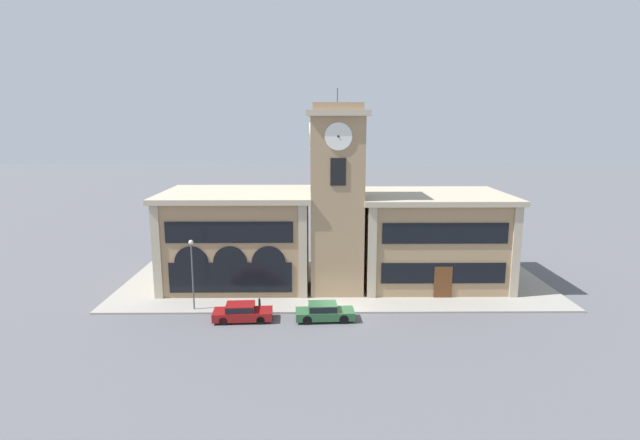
# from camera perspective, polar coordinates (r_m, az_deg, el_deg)

# --- Properties ---
(ground_plane) EXTENTS (300.00, 300.00, 0.00)m
(ground_plane) POSITION_cam_1_polar(r_m,az_deg,el_deg) (39.28, 2.19, -10.67)
(ground_plane) COLOR #56565B
(sidewalk_kerb) EXTENTS (38.46, 14.88, 0.15)m
(sidewalk_kerb) POSITION_cam_1_polar(r_m,az_deg,el_deg) (46.25, 1.76, -7.19)
(sidewalk_kerb) COLOR gray
(sidewalk_kerb) RESTS_ON ground_plane
(clock_tower) EXTENTS (5.12, 5.12, 17.33)m
(clock_tower) POSITION_cam_1_polar(r_m,az_deg,el_deg) (42.49, 1.92, 2.33)
(clock_tower) COLOR #9E7F5B
(clock_tower) RESTS_ON ground_plane
(town_hall_left_wing) EXTENTS (13.42, 10.29, 8.46)m
(town_hall_left_wing) POSITION_cam_1_polar(r_m,az_deg,el_deg) (46.22, -9.30, -1.97)
(town_hall_left_wing) COLOR #9E7F5B
(town_hall_left_wing) RESTS_ON ground_plane
(town_hall_right_wing) EXTENTS (13.32, 10.29, 8.29)m
(town_hall_right_wing) POSITION_cam_1_polar(r_m,az_deg,el_deg) (46.94, 12.58, -2.00)
(town_hall_right_wing) COLOR #9E7F5B
(town_hall_right_wing) RESTS_ON ground_plane
(parked_car_near) EXTENTS (4.46, 2.00, 1.31)m
(parked_car_near) POSITION_cam_1_polar(r_m,az_deg,el_deg) (38.21, -8.91, -10.33)
(parked_car_near) COLOR maroon
(parked_car_near) RESTS_ON ground_plane
(parked_car_mid) EXTENTS (4.43, 1.93, 1.33)m
(parked_car_mid) POSITION_cam_1_polar(r_m,az_deg,el_deg) (37.82, 0.47, -10.39)
(parked_car_mid) COLOR #285633
(parked_car_mid) RESTS_ON ground_plane
(street_lamp) EXTENTS (0.36, 0.36, 5.57)m
(street_lamp) POSITION_cam_1_polar(r_m,az_deg,el_deg) (39.87, -14.42, -4.89)
(street_lamp) COLOR #4C4C51
(street_lamp) RESTS_ON sidewalk_kerb
(bollard) EXTENTS (0.18, 0.18, 1.06)m
(bollard) POSITION_cam_1_polar(r_m,az_deg,el_deg) (39.47, -6.93, -9.59)
(bollard) COLOR black
(bollard) RESTS_ON sidewalk_kerb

